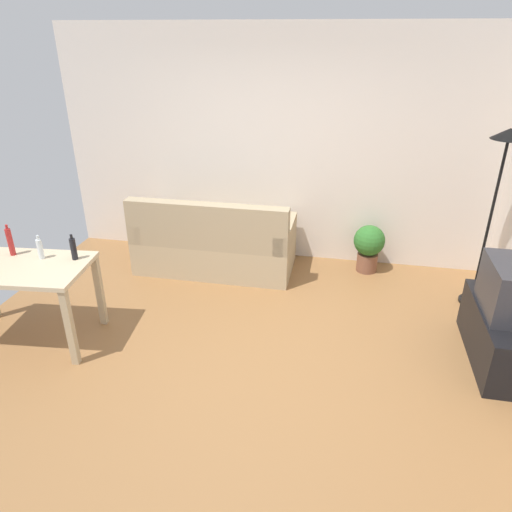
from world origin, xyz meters
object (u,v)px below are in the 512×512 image
at_px(tv_stand, 500,336).
at_px(bottle_dark, 73,249).
at_px(torchiere_lamp, 501,171).
at_px(couch, 214,246).
at_px(bottle_clear, 40,249).
at_px(potted_plant, 369,245).
at_px(bottle_red, 10,242).
at_px(desk, 19,277).

height_order(tv_stand, bottle_dark, bottle_dark).
bearing_deg(tv_stand, torchiere_lamp, 0.00).
bearing_deg(torchiere_lamp, couch, 175.70).
relative_size(couch, bottle_clear, 8.22).
relative_size(torchiere_lamp, potted_plant, 3.18).
relative_size(couch, torchiere_lamp, 1.01).
distance_m(torchiere_lamp, bottle_red, 4.53).
bearing_deg(desk, bottle_dark, 20.47).
bearing_deg(desk, torchiere_lamp, 14.13).
bearing_deg(bottle_red, torchiere_lamp, 16.73).
distance_m(couch, bottle_red, 2.17).
height_order(couch, bottle_dark, bottle_dark).
bearing_deg(torchiere_lamp, bottle_dark, -161.11).
relative_size(desk, bottle_clear, 5.70).
relative_size(tv_stand, bottle_red, 3.76).
relative_size(torchiere_lamp, bottle_clear, 8.17).
bearing_deg(tv_stand, bottle_dark, 94.65).
xyz_separation_m(couch, bottle_red, (-1.44, -1.51, 0.58)).
xyz_separation_m(desk, bottle_clear, (0.14, 0.17, 0.21)).
bearing_deg(couch, desk, 52.98).
relative_size(couch, desk, 1.44).
relative_size(couch, tv_stand, 1.66).
xyz_separation_m(couch, desk, (-1.28, -1.70, 0.34)).
height_order(tv_stand, desk, desk).
xyz_separation_m(desk, bottle_red, (-0.16, 0.19, 0.24)).
bearing_deg(couch, potted_plant, -170.05).
bearing_deg(bottle_red, tv_stand, 4.35).
bearing_deg(bottle_dark, couch, 60.38).
relative_size(torchiere_lamp, bottle_red, 6.19).
bearing_deg(tv_stand, desk, 97.07).
bearing_deg(couch, bottle_red, 46.30).
xyz_separation_m(torchiere_lamp, bottle_clear, (-4.01, -1.31, -0.56)).
xyz_separation_m(bottle_clear, bottle_dark, (0.30, 0.04, 0.01)).
height_order(tv_stand, bottle_clear, bottle_clear).
distance_m(potted_plant, bottle_dark, 3.23).
height_order(tv_stand, bottle_red, bottle_red).
bearing_deg(potted_plant, torchiere_lamp, -25.97).
bearing_deg(torchiere_lamp, bottle_red, -163.27).
bearing_deg(bottle_dark, bottle_clear, -171.74).
distance_m(couch, torchiere_lamp, 3.08).
relative_size(tv_stand, torchiere_lamp, 0.61).
distance_m(potted_plant, bottle_clear, 3.50).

